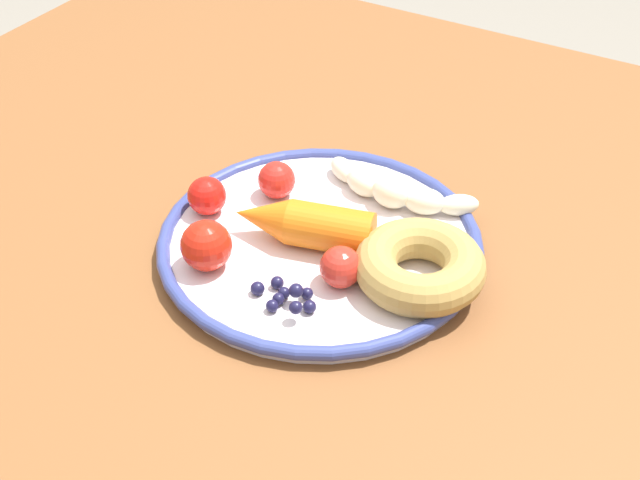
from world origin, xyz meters
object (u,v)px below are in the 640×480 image
(blueberry_pile, at_px, (286,296))
(tomato_near, at_px, (206,246))
(carrot_orange, at_px, (303,224))
(plate, at_px, (320,243))
(dining_table, at_px, (339,313))
(tomato_extra, at_px, (341,267))
(tomato_mid, at_px, (277,180))
(tomato_far, at_px, (207,196))
(banana, at_px, (395,190))
(donut, at_px, (420,266))

(blueberry_pile, distance_m, tomato_near, 0.08)
(carrot_orange, bearing_deg, blueberry_pile, 110.78)
(plate, relative_size, tomato_near, 6.55)
(plate, xyz_separation_m, carrot_orange, (0.01, 0.01, 0.02))
(tomato_near, bearing_deg, carrot_orange, -128.49)
(dining_table, relative_size, plate, 4.05)
(blueberry_pile, relative_size, tomato_extra, 1.67)
(tomato_mid, height_order, tomato_far, same)
(plate, xyz_separation_m, tomato_far, (0.11, 0.02, 0.02))
(carrot_orange, xyz_separation_m, tomato_extra, (-0.05, 0.03, -0.00))
(tomato_extra, bearing_deg, plate, -43.38)
(plate, distance_m, tomato_near, 0.10)
(tomato_far, bearing_deg, tomato_near, 125.72)
(blueberry_pile, xyz_separation_m, tomato_far, (0.13, -0.07, 0.01))
(dining_table, bearing_deg, plate, 51.22)
(banana, height_order, carrot_orange, carrot_orange)
(carrot_orange, xyz_separation_m, blueberry_pile, (-0.03, 0.07, -0.01))
(dining_table, relative_size, blueberry_pile, 19.66)
(carrot_orange, relative_size, tomato_mid, 3.70)
(carrot_orange, relative_size, donut, 1.19)
(carrot_orange, bearing_deg, tomato_far, 3.01)
(dining_table, distance_m, tomato_extra, 0.13)
(tomato_far, bearing_deg, tomato_mid, -127.81)
(banana, bearing_deg, blueberry_pile, 85.13)
(banana, height_order, tomato_far, tomato_far)
(dining_table, relative_size, carrot_orange, 8.97)
(dining_table, distance_m, carrot_orange, 0.12)
(dining_table, bearing_deg, blueberry_pile, 92.55)
(banana, bearing_deg, tomato_extra, 95.58)
(carrot_orange, height_order, tomato_extra, carrot_orange)
(donut, distance_m, tomato_near, 0.18)
(tomato_extra, bearing_deg, donut, -148.88)
(dining_table, height_order, blueberry_pile, blueberry_pile)
(plate, distance_m, tomato_far, 0.11)
(plate, xyz_separation_m, donut, (-0.10, 0.01, 0.02))
(banana, distance_m, tomato_near, 0.19)
(donut, bearing_deg, tomato_extra, 31.12)
(carrot_orange, xyz_separation_m, donut, (-0.11, -0.00, -0.00))
(carrot_orange, height_order, tomato_mid, carrot_orange)
(tomato_far, bearing_deg, banana, -144.76)
(blueberry_pile, height_order, tomato_mid, tomato_mid)
(tomato_far, relative_size, tomato_extra, 1.01)
(tomato_extra, bearing_deg, banana, -84.42)
(tomato_extra, bearing_deg, blueberry_pile, 58.31)
(plate, distance_m, carrot_orange, 0.03)
(tomato_far, bearing_deg, blueberry_pile, 151.47)
(tomato_far, bearing_deg, dining_table, -165.97)
(plate, bearing_deg, tomato_far, 7.88)
(blueberry_pile, bearing_deg, tomato_extra, -121.69)
(banana, xyz_separation_m, tomato_near, (0.10, 0.16, 0.01))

